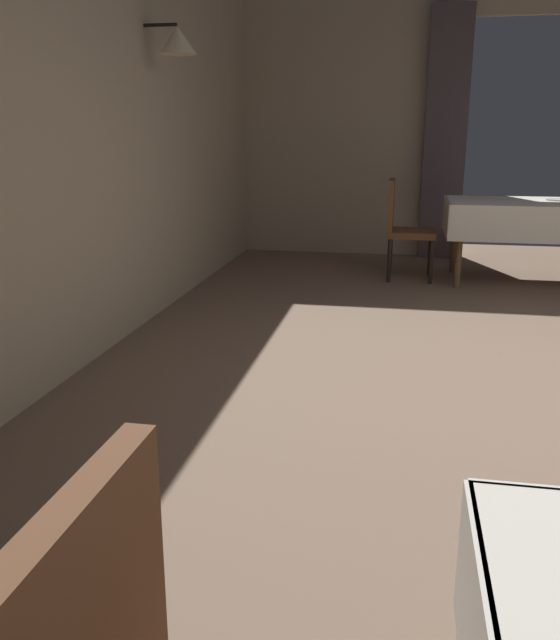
{
  "coord_description": "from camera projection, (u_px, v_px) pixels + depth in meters",
  "views": [
    {
      "loc": [
        -1.3,
        -3.52,
        1.35
      ],
      "look_at": [
        -2.03,
        0.41,
        0.22
      ],
      "focal_mm": 37.46,
      "sensor_mm": 36.0,
      "label": 1
    }
  ],
  "objects": [
    {
      "name": "chair_mid_left",
      "position": [
        403.0,
        225.0,
        6.25
      ],
      "size": [
        0.44,
        0.44,
        0.93
      ],
      "color": "black",
      "rests_on": "ground"
    },
    {
      "name": "wall_left",
      "position": [
        56.0,
        103.0,
        3.63
      ],
      "size": [
        0.49,
        8.4,
        3.0
      ],
      "color": "tan",
      "rests_on": "ground"
    },
    {
      "name": "wall_back",
      "position": [
        536.0,
        115.0,
        7.01
      ],
      "size": [
        6.4,
        0.27,
        3.0
      ],
      "color": "tan",
      "rests_on": "ground"
    },
    {
      "name": "dining_table_mid",
      "position": [
        520.0,
        212.0,
        6.06
      ],
      "size": [
        1.32,
        0.95,
        0.75
      ],
      "color": "brown",
      "rests_on": "ground"
    },
    {
      "name": "plate_mid_b",
      "position": [
        557.0,
        200.0,
        6.09
      ],
      "size": [
        0.2,
        0.2,
        0.01
      ],
      "primitive_type": "cylinder",
      "color": "white",
      "rests_on": "dining_table_mid"
    }
  ]
}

